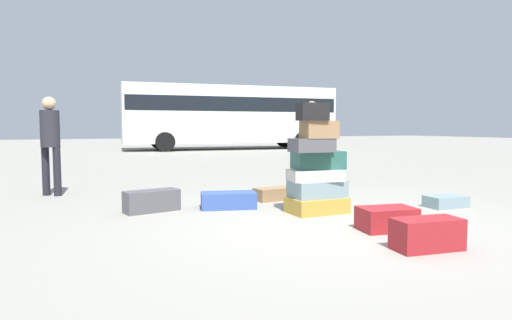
% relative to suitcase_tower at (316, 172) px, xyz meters
% --- Properties ---
extents(ground_plane, '(80.00, 80.00, 0.00)m').
position_rel_suitcase_tower_xyz_m(ground_plane, '(-0.18, -0.46, -0.55)').
color(ground_plane, gray).
extents(suitcase_tower, '(0.84, 0.66, 1.43)m').
position_rel_suitcase_tower_xyz_m(suitcase_tower, '(0.00, 0.00, 0.00)').
color(suitcase_tower, '#B28C33').
rests_on(suitcase_tower, ground).
extents(suitcase_navy_foreground_near, '(0.82, 0.54, 0.23)m').
position_rel_suitcase_tower_xyz_m(suitcase_navy_foreground_near, '(-0.94, 0.78, -0.43)').
color(suitcase_navy_foreground_near, '#334F99').
rests_on(suitcase_navy_foreground_near, ground).
extents(suitcase_brown_white_trunk, '(0.74, 0.37, 0.19)m').
position_rel_suitcase_tower_xyz_m(suitcase_brown_white_trunk, '(-0.01, 1.12, -0.45)').
color(suitcase_brown_white_trunk, olive).
rests_on(suitcase_brown_white_trunk, ground).
extents(suitcase_charcoal_left_side, '(0.76, 0.42, 0.29)m').
position_rel_suitcase_tower_xyz_m(suitcase_charcoal_left_side, '(-1.96, 0.98, -0.40)').
color(suitcase_charcoal_left_side, '#4C4C51').
rests_on(suitcase_charcoal_left_side, ground).
extents(suitcase_slate_right_side, '(0.57, 0.37, 0.16)m').
position_rel_suitcase_tower_xyz_m(suitcase_slate_right_side, '(1.88, -0.42, -0.46)').
color(suitcase_slate_right_side, gray).
rests_on(suitcase_slate_right_side, ground).
extents(suitcase_maroon_foreground_far, '(0.66, 0.48, 0.25)m').
position_rel_suitcase_tower_xyz_m(suitcase_maroon_foreground_far, '(0.18, -1.15, -0.42)').
color(suitcase_maroon_foreground_far, maroon).
rests_on(suitcase_maroon_foreground_far, ground).
extents(suitcase_maroon_behind_tower, '(0.67, 0.38, 0.29)m').
position_rel_suitcase_tower_xyz_m(suitcase_maroon_behind_tower, '(-0.00, -1.91, -0.40)').
color(suitcase_maroon_behind_tower, maroon).
rests_on(suitcase_maroon_behind_tower, ground).
extents(person_bearded_onlooker, '(0.30, 0.30, 1.62)m').
position_rel_suitcase_tower_xyz_m(person_bearded_onlooker, '(-3.20, 3.03, 0.42)').
color(person_bearded_onlooker, black).
rests_on(person_bearded_onlooker, ground).
extents(person_tourist_with_camera, '(0.30, 0.30, 1.66)m').
position_rel_suitcase_tower_xyz_m(person_tourist_with_camera, '(1.68, 2.85, 0.45)').
color(person_tourist_with_camera, black).
rests_on(person_tourist_with_camera, ground).
extents(parked_bus, '(10.86, 3.55, 3.15)m').
position_rel_suitcase_tower_xyz_m(parked_bus, '(4.95, 15.97, 1.29)').
color(parked_bus, silver).
rests_on(parked_bus, ground).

